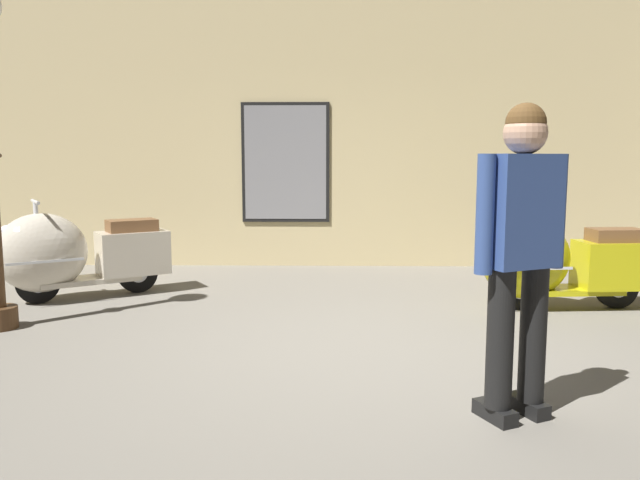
# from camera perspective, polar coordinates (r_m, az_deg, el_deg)

# --- Properties ---
(ground_plane) EXTENTS (60.00, 60.00, 0.00)m
(ground_plane) POSITION_cam_1_polar(r_m,az_deg,el_deg) (4.49, 3.62, -10.34)
(ground_plane) COLOR slate
(showroom_back_wall) EXTENTS (18.00, 0.63, 3.82)m
(showroom_back_wall) POSITION_cam_1_polar(r_m,az_deg,el_deg) (8.02, 3.78, 11.28)
(showroom_back_wall) COLOR #CCB784
(showroom_back_wall) RESTS_ON ground
(scooter_0) EXTENTS (1.61, 1.26, 0.99)m
(scooter_0) POSITION_cam_1_polar(r_m,az_deg,el_deg) (6.52, -21.88, -1.21)
(scooter_0) COLOR black
(scooter_0) RESTS_ON ground
(scooter_1) EXTENTS (1.61, 0.57, 0.96)m
(scooter_1) POSITION_cam_1_polar(r_m,az_deg,el_deg) (6.05, 20.54, -1.88)
(scooter_1) COLOR black
(scooter_1) RESTS_ON ground
(visitor_0) EXTENTS (0.51, 0.37, 1.65)m
(visitor_0) POSITION_cam_1_polar(r_m,az_deg,el_deg) (3.36, 17.93, -0.03)
(visitor_0) COLOR black
(visitor_0) RESTS_ON ground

